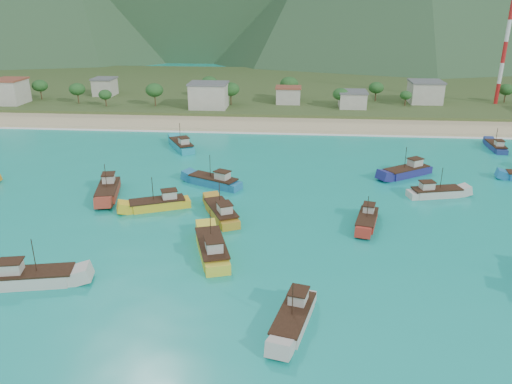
# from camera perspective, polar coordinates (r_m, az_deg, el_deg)

# --- Properties ---
(ground) EXTENTS (600.00, 600.00, 0.00)m
(ground) POSITION_cam_1_polar(r_m,az_deg,el_deg) (69.37, 3.88, -7.85)
(ground) COLOR #0C8B89
(ground) RESTS_ON ground
(beach) EXTENTS (400.00, 18.00, 1.20)m
(beach) POSITION_cam_1_polar(r_m,az_deg,el_deg) (143.67, 4.52, 7.60)
(beach) COLOR beige
(beach) RESTS_ON ground
(land) EXTENTS (400.00, 110.00, 2.40)m
(land) POSITION_cam_1_polar(r_m,az_deg,el_deg) (203.48, 4.69, 11.62)
(land) COLOR #385123
(land) RESTS_ON ground
(surf_line) EXTENTS (400.00, 2.50, 0.08)m
(surf_line) POSITION_cam_1_polar(r_m,az_deg,el_deg) (134.45, 4.48, 6.65)
(surf_line) COLOR white
(surf_line) RESTS_ON ground
(village) EXTENTS (219.07, 29.84, 7.69)m
(village) POSITION_cam_1_polar(r_m,az_deg,el_deg) (163.68, 9.75, 10.79)
(village) COLOR beige
(village) RESTS_ON ground
(vegetation) EXTENTS (277.18, 25.36, 8.13)m
(vegetation) POSITION_cam_1_polar(r_m,az_deg,el_deg) (166.68, 4.20, 11.27)
(vegetation) COLOR #235623
(vegetation) RESTS_ON ground
(radio_tower) EXTENTS (1.20, 1.20, 39.10)m
(radio_tower) POSITION_cam_1_polar(r_m,az_deg,el_deg) (181.09, 26.68, 15.11)
(radio_tower) COLOR red
(radio_tower) RESTS_ON ground
(boat_0) EXTENTS (2.90, 9.23, 5.42)m
(boat_0) POSITION_cam_1_polar(r_m,az_deg,el_deg) (132.56, 25.71, 4.65)
(boat_0) COLOR navy
(boat_0) RESTS_ON ground
(boat_2) EXTENTS (4.83, 9.60, 5.45)m
(boat_2) POSITION_cam_1_polar(r_m,az_deg,el_deg) (81.69, 12.56, -3.19)
(boat_2) COLOR #A82C20
(boat_2) RESTS_ON ground
(boat_4) EXTENTS (7.42, 11.04, 6.33)m
(boat_4) POSITION_cam_1_polar(r_m,az_deg,el_deg) (82.22, -3.98, -2.42)
(boat_4) COLOR #B88925
(boat_4) RESTS_ON ground
(boat_5) EXTENTS (6.81, 12.21, 6.92)m
(boat_5) POSITION_cam_1_polar(r_m,az_deg,el_deg) (70.50, -5.03, -6.57)
(boat_5) COLOR yellow
(boat_5) RESTS_ON ground
(boat_6) EXTENTS (10.80, 6.81, 6.15)m
(boat_6) POSITION_cam_1_polar(r_m,az_deg,el_deg) (87.08, -11.07, -1.41)
(boat_6) COLOR yellow
(boat_6) RESTS_ON ground
(boat_8) EXTENTS (10.37, 5.19, 5.89)m
(boat_8) POSITION_cam_1_polar(r_m,az_deg,el_deg) (96.36, 19.82, -0.10)
(boat_8) COLOR beige
(boat_8) RESTS_ON ground
(boat_10) EXTENTS (11.72, 5.56, 6.66)m
(boat_10) POSITION_cam_1_polar(r_m,az_deg,el_deg) (69.64, -24.35, -8.99)
(boat_10) COLOR beige
(boat_10) RESTS_ON ground
(boat_11) EXTENTS (5.82, 11.81, 6.71)m
(boat_11) POSITION_cam_1_polar(r_m,az_deg,el_deg) (95.12, -16.54, 0.11)
(boat_11) COLOR #9E3625
(boat_11) RESTS_ON ground
(boat_15) EXTENTS (11.19, 7.77, 6.44)m
(boat_15) POSITION_cam_1_polar(r_m,az_deg,el_deg) (96.21, -4.81, 1.16)
(boat_15) COLOR #1D6D9F
(boat_15) RESTS_ON ground
(boat_17) EXTENTS (10.96, 8.94, 6.53)m
(boat_17) POSITION_cam_1_polar(r_m,az_deg,el_deg) (105.97, 16.87, 2.21)
(boat_17) COLOR navy
(boat_17) RESTS_ON ground
(boat_18) EXTENTS (5.40, 10.66, 6.05)m
(boat_18) POSITION_cam_1_polar(r_m,az_deg,el_deg) (56.99, 4.33, -14.15)
(boat_18) COLOR beige
(boat_18) RESTS_ON ground
(boat_25) EXTENTS (8.26, 11.26, 6.54)m
(boat_25) POSITION_cam_1_polar(r_m,az_deg,el_deg) (121.34, -8.50, 5.27)
(boat_25) COLOR teal
(boat_25) RESTS_ON ground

